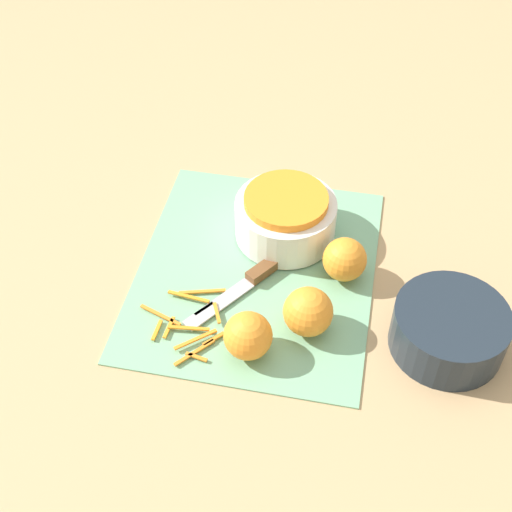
{
  "coord_description": "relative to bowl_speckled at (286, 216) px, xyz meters",
  "views": [
    {
      "loc": [
        0.73,
        0.15,
        0.82
      ],
      "look_at": [
        0.0,
        0.0,
        0.04
      ],
      "focal_mm": 50.0,
      "sensor_mm": 36.0,
      "label": 1
    }
  ],
  "objects": [
    {
      "name": "peel_pile",
      "position": [
        0.21,
        -0.1,
        -0.04
      ],
      "size": [
        0.15,
        0.13,
        0.01
      ],
      "color": "orange",
      "rests_on": "cutting_board"
    },
    {
      "name": "bowl_speckled",
      "position": [
        0.0,
        0.0,
        0.0
      ],
      "size": [
        0.16,
        0.16,
        0.08
      ],
      "color": "silver",
      "rests_on": "cutting_board"
    },
    {
      "name": "orange_right",
      "position": [
        0.24,
        -0.01,
        -0.0
      ],
      "size": [
        0.07,
        0.07,
        0.07
      ],
      "color": "orange",
      "rests_on": "cutting_board"
    },
    {
      "name": "cutting_board",
      "position": [
        0.09,
        -0.03,
        -0.04
      ],
      "size": [
        0.43,
        0.36,
        0.01
      ],
      "color": "#75AD84",
      "rests_on": "ground_plane"
    },
    {
      "name": "bowl_dark",
      "position": [
        0.17,
        0.26,
        -0.01
      ],
      "size": [
        0.16,
        0.16,
        0.07
      ],
      "color": "#1E2833",
      "rests_on": "ground_plane"
    },
    {
      "name": "orange_back",
      "position": [
        0.07,
        0.1,
        -0.01
      ],
      "size": [
        0.07,
        0.07,
        0.07
      ],
      "color": "orange",
      "rests_on": "cutting_board"
    },
    {
      "name": "knife",
      "position": [
        0.1,
        -0.02,
        -0.03
      ],
      "size": [
        0.19,
        0.14,
        0.02
      ],
      "rotation": [
        0.0,
        0.0,
        -0.61
      ],
      "color": "brown",
      "rests_on": "cutting_board"
    },
    {
      "name": "ground_plane",
      "position": [
        0.09,
        -0.03,
        -0.04
      ],
      "size": [
        4.0,
        4.0,
        0.0
      ],
      "primitive_type": "plane",
      "color": "tan"
    },
    {
      "name": "orange_left",
      "position": [
        0.18,
        0.06,
        -0.0
      ],
      "size": [
        0.07,
        0.07,
        0.07
      ],
      "color": "orange",
      "rests_on": "cutting_board"
    }
  ]
}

